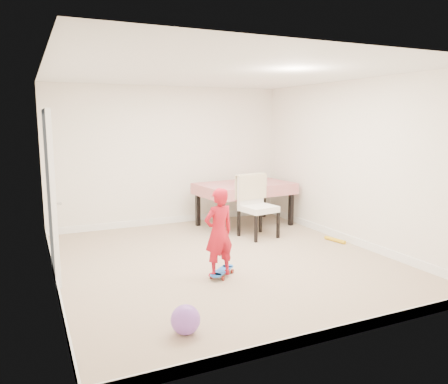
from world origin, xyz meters
name	(u,v)px	position (x,y,z in m)	size (l,w,h in m)	color
ground	(223,260)	(0.00, 0.00, 0.00)	(5.00, 5.00, 0.00)	tan
ceiling	(223,74)	(0.00, 0.00, 2.58)	(4.50, 5.00, 0.04)	white
wall_back	(169,156)	(0.00, 2.48, 1.30)	(4.50, 0.04, 2.60)	white
wall_front	(342,199)	(0.00, -2.48, 1.30)	(4.50, 0.04, 2.60)	white
wall_left	(50,179)	(-2.23, 0.00, 1.30)	(0.04, 5.00, 2.60)	white
wall_right	(351,163)	(2.23, 0.00, 1.30)	(0.04, 5.00, 2.60)	white
door	(51,198)	(-2.22, 0.30, 1.02)	(0.10, 0.94, 2.11)	white
baseboard_back	(170,220)	(0.00, 2.49, 0.06)	(4.50, 0.02, 0.12)	white
baseboard_front	(336,332)	(0.00, -2.49, 0.06)	(4.50, 0.02, 0.12)	white
baseboard_left	(56,280)	(-2.24, 0.00, 0.06)	(0.02, 5.00, 0.12)	white
baseboard_right	(348,238)	(2.24, 0.00, 0.06)	(0.02, 5.00, 0.12)	white
dining_table	(245,204)	(1.23, 1.73, 0.41)	(1.72, 1.08, 0.81)	red
dining_chair	(259,206)	(1.06, 0.89, 0.53)	(0.58, 0.66, 1.06)	white
skateboard	(222,273)	(-0.28, -0.57, 0.04)	(0.52, 0.19, 0.08)	blue
child	(219,235)	(-0.35, -0.63, 0.56)	(0.41, 0.27, 1.12)	red
balloon	(186,320)	(-1.23, -1.83, 0.14)	(0.28, 0.28, 0.28)	#8F54CA
foam_toy	(335,240)	(2.06, 0.10, 0.03)	(0.06, 0.06, 0.40)	gold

